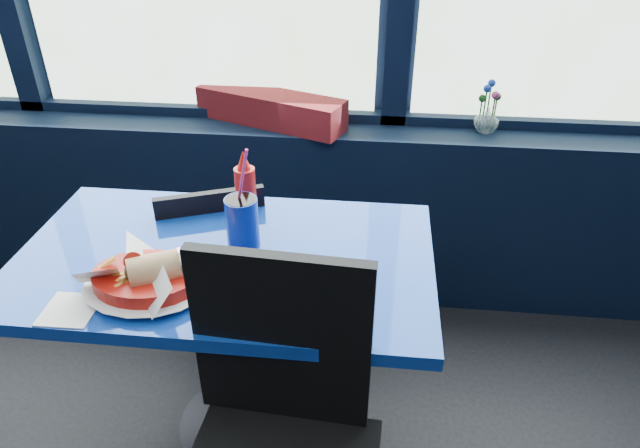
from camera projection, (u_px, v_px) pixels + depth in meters
The scene contains 10 objects.
window_sill at pixel (214, 204), 2.59m from camera, with size 5.00×0.26×0.80m, color black.
near_table at pixel (229, 304), 1.74m from camera, with size 1.20×0.70×0.75m.
chair_near_front at pixel (279, 434), 1.33m from camera, with size 0.48×0.48×1.00m.
chair_near_back at pixel (236, 264), 2.08m from camera, with size 0.48×0.48×0.82m.
planter_box at pixel (271, 108), 2.33m from camera, with size 0.63×0.16×0.13m, color maroon.
flower_vase at pixel (487, 117), 2.25m from camera, with size 0.10×0.11×0.21m.
food_basket at pixel (149, 277), 1.49m from camera, with size 0.31×0.29×0.11m.
ketchup_bottle at pixel (246, 191), 1.75m from camera, with size 0.06×0.06×0.24m.
soda_cup at pixel (242, 221), 1.65m from camera, with size 0.10×0.10×0.32m.
napkin at pixel (70, 310), 1.43m from camera, with size 0.13×0.13×0.00m, color white.
Camera 1 is at (0.72, 0.69, 1.70)m, focal length 32.00 mm.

